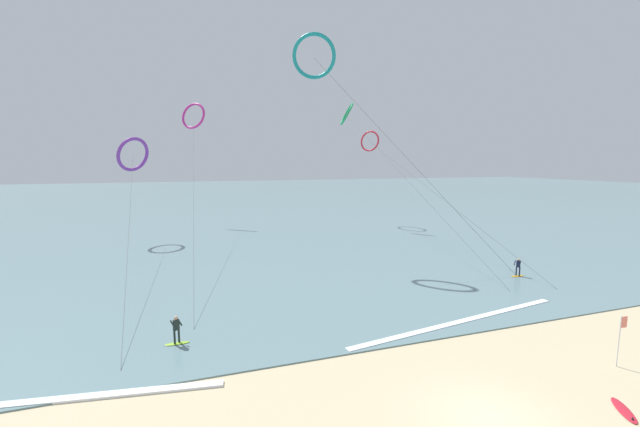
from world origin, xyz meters
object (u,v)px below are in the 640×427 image
surfer_lime (177,332)px  surfer_amber (518,268)px  beach_flag (621,333)px  kite_emerald (347,114)px  kite_magenta (193,116)px  kite_violet (133,154)px  surfboard_spare (624,410)px  kite_crimson (370,141)px  kite_teal (314,56)px

surfer_lime → surfer_amber: same height
surfer_amber → beach_flag: bearing=117.3°
surfer_amber → kite_emerald: kite_emerald is taller
kite_magenta → kite_violet: 17.58m
surfboard_spare → kite_emerald: bearing=80.0°
surfer_amber → kite_violet: 47.55m
kite_violet → beach_flag: size_ratio=14.29×
surfer_lime → kite_violet: (-5.59, 34.48, 10.73)m
surfer_amber → surfboard_spare: size_ratio=0.90×
surfer_amber → kite_emerald: 41.47m
kite_crimson → kite_teal: (-14.36, -15.97, 7.83)m
surfer_amber → kite_magenta: kite_magenta is taller
surfer_lime → kite_teal: (14.16, 17.74, 20.76)m
surfer_amber → surfboard_spare: surfer_amber is taller
surfer_lime → kite_teal: kite_teal is taller
beach_flag → kite_crimson: bearing=81.4°
surfer_lime → kite_crimson: kite_crimson is taller
kite_teal → kite_emerald: size_ratio=0.55×
kite_teal → kite_violet: size_ratio=0.61×
kite_teal → kite_violet: (-19.75, 16.75, -10.03)m
kite_violet → beach_flag: 53.15m
kite_teal → surfboard_spare: bearing=125.7°
surfboard_spare → kite_magenta: bearing=104.5°
kite_magenta → beach_flag: (19.39, -58.49, -16.45)m
kite_teal → surfer_amber: bearing=167.3°
kite_magenta → kite_teal: 33.10m
kite_magenta → kite_emerald: (25.36, -6.77, 0.50)m
surfer_amber → beach_flag: beach_flag is taller
surfer_lime → kite_violet: 36.54m
kite_crimson → surfboard_spare: kite_crimson is taller
surfer_amber → kite_violet: kite_violet is taller
surfer_lime → kite_magenta: kite_magenta is taller
surfboard_spare → kite_crimson: bearing=77.6°
kite_emerald → beach_flag: 54.76m
surfer_lime → beach_flag: 24.10m
kite_violet → kite_emerald: bearing=149.6°
kite_magenta → surfboard_spare: size_ratio=25.99×
surfboard_spare → beach_flag: (3.61, 2.75, 1.79)m
kite_emerald → beach_flag: kite_emerald is taller
kite_crimson → kite_magenta: size_ratio=0.71×
kite_crimson → kite_emerald: (-0.64, 8.08, 5.03)m
kite_emerald → kite_violet: bearing=-63.9°
kite_teal → kite_emerald: 27.83m
surfer_lime → kite_magenta: (2.53, 48.55, 17.46)m
kite_crimson → kite_violet: kite_crimson is taller
kite_crimson → kite_magenta: bearing=-155.1°
kite_magenta → kite_teal: (11.63, -30.81, 3.30)m
surfer_lime → surfboard_spare: 22.30m
surfer_lime → surfboard_spare: size_ratio=0.90×
kite_crimson → kite_emerald: 9.54m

